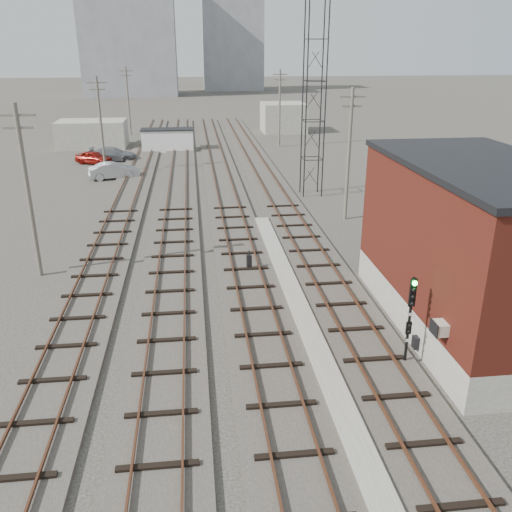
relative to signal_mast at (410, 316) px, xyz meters
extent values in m
plane|color=#282621|center=(-3.70, 50.76, -2.10)|extent=(320.00, 320.00, 0.00)
cube|color=#332D28|center=(-1.20, 29.76, -2.00)|extent=(3.20, 90.00, 0.20)
cube|color=#4C2816|center=(-1.92, 29.76, -1.77)|extent=(0.07, 90.00, 0.12)
cube|color=#4C2816|center=(-0.48, 29.76, -1.77)|extent=(0.07, 90.00, 0.12)
cube|color=#332D28|center=(-5.20, 29.76, -2.00)|extent=(3.20, 90.00, 0.20)
cube|color=#4C2816|center=(-5.92, 29.76, -1.77)|extent=(0.07, 90.00, 0.12)
cube|color=#4C2816|center=(-4.48, 29.76, -1.77)|extent=(0.07, 90.00, 0.12)
cube|color=#332D28|center=(-9.20, 29.76, -2.00)|extent=(3.20, 90.00, 0.20)
cube|color=#4C2816|center=(-9.92, 29.76, -1.77)|extent=(0.07, 90.00, 0.12)
cube|color=#4C2816|center=(-8.48, 29.76, -1.77)|extent=(0.07, 90.00, 0.12)
cube|color=#332D28|center=(-13.20, 29.76, -2.00)|extent=(3.20, 90.00, 0.20)
cube|color=#4C2816|center=(-13.92, 29.76, -1.77)|extent=(0.07, 90.00, 0.12)
cube|color=#4C2816|center=(-12.48, 29.76, -1.77)|extent=(0.07, 90.00, 0.12)
cube|color=gray|center=(-3.20, 4.76, -1.97)|extent=(0.90, 28.00, 0.26)
cube|color=gray|center=(3.80, 2.76, -1.35)|extent=(6.00, 12.00, 1.50)
cube|color=#4D1612|center=(3.80, 2.76, 2.15)|extent=(6.00, 12.00, 5.50)
cube|color=black|center=(3.80, 2.76, 5.00)|extent=(6.20, 12.20, 0.25)
cube|color=beige|center=(0.58, -1.24, 0.15)|extent=(0.45, 0.62, 0.45)
cube|color=black|center=(0.70, 0.76, -1.60)|extent=(0.20, 0.35, 0.50)
cylinder|color=black|center=(1.05, 25.01, 5.40)|extent=(0.10, 0.10, 15.00)
cylinder|color=black|center=(2.55, 25.01, 5.40)|extent=(0.10, 0.10, 15.00)
cylinder|color=black|center=(1.05, 26.51, 5.40)|extent=(0.10, 0.10, 15.00)
cylinder|color=black|center=(2.55, 26.51, 5.40)|extent=(0.10, 0.10, 15.00)
cylinder|color=#595147|center=(-16.20, 10.76, 2.40)|extent=(0.24, 0.24, 9.00)
cube|color=#595147|center=(-16.20, 10.76, 6.30)|extent=(1.80, 0.12, 0.12)
cube|color=#595147|center=(-16.20, 10.76, 5.70)|extent=(1.40, 0.12, 0.12)
cylinder|color=#595147|center=(-16.20, 35.76, 2.40)|extent=(0.24, 0.24, 9.00)
cube|color=#595147|center=(-16.20, 35.76, 6.30)|extent=(1.80, 0.12, 0.12)
cube|color=#595147|center=(-16.20, 35.76, 5.70)|extent=(1.40, 0.12, 0.12)
cylinder|color=#595147|center=(-16.20, 60.76, 2.40)|extent=(0.24, 0.24, 9.00)
cube|color=#595147|center=(-16.20, 60.76, 6.30)|extent=(1.80, 0.12, 0.12)
cube|color=#595147|center=(-16.20, 60.76, 5.70)|extent=(1.40, 0.12, 0.12)
cylinder|color=#595147|center=(2.80, 18.76, 2.40)|extent=(0.24, 0.24, 9.00)
cube|color=#595147|center=(2.80, 18.76, 6.30)|extent=(1.80, 0.12, 0.12)
cube|color=#595147|center=(2.80, 18.76, 5.70)|extent=(1.40, 0.12, 0.12)
cylinder|color=#595147|center=(2.80, 48.76, 2.40)|extent=(0.24, 0.24, 9.00)
cube|color=#595147|center=(2.80, 48.76, 6.30)|extent=(1.80, 0.12, 0.12)
cube|color=#595147|center=(2.80, 48.76, 5.70)|extent=(1.40, 0.12, 0.12)
cube|color=gray|center=(-21.70, 125.76, 12.90)|extent=(22.00, 14.00, 30.00)
cube|color=gray|center=(4.30, 140.76, 10.90)|extent=(16.00, 12.00, 26.00)
cube|color=gray|center=(-19.70, 50.76, -0.50)|extent=(8.00, 5.00, 3.20)
cube|color=gray|center=(5.30, 60.76, -0.10)|extent=(6.00, 6.00, 4.00)
cube|color=gray|center=(0.00, 0.03, -2.05)|extent=(0.40, 0.40, 0.10)
cylinder|color=black|center=(0.00, 0.03, -0.27)|extent=(0.11, 0.11, 3.67)
cube|color=black|center=(0.00, 0.01, 0.97)|extent=(0.24, 0.10, 1.10)
sphere|color=#0CE533|center=(0.00, -0.08, 1.38)|extent=(0.18, 0.18, 0.18)
sphere|color=black|center=(0.00, -0.08, 1.11)|extent=(0.18, 0.18, 0.18)
sphere|color=black|center=(0.00, -0.08, 0.83)|extent=(0.18, 0.18, 0.18)
sphere|color=black|center=(0.00, -0.08, 0.56)|extent=(0.18, 0.18, 0.18)
cube|color=black|center=(0.00, 0.01, -0.50)|extent=(0.20, 0.09, 0.50)
cube|color=white|center=(0.00, -0.05, 0.10)|extent=(0.15, 0.02, 0.11)
cube|color=white|center=(0.00, -0.05, -1.00)|extent=(0.15, 0.02, 0.11)
cube|color=black|center=(-5.00, 9.95, -1.57)|extent=(0.29, 0.29, 0.88)
cylinder|color=black|center=(-5.00, 9.95, -1.00)|extent=(0.07, 0.07, 0.26)
cube|color=white|center=(-10.60, 47.40, -0.88)|extent=(5.89, 2.48, 2.45)
cube|color=black|center=(-10.60, 47.40, 0.40)|extent=(6.09, 2.68, 0.12)
imported|color=maroon|center=(-18.04, 40.59, -1.43)|extent=(4.24, 3.27, 1.35)
imported|color=#A6A9AD|center=(-15.11, 33.55, -1.35)|extent=(4.82, 2.67, 1.50)
imported|color=slate|center=(-16.21, 42.03, -1.39)|extent=(5.05, 2.34, 1.43)
camera|label=1|loc=(-7.83, -17.21, 9.42)|focal=38.00mm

